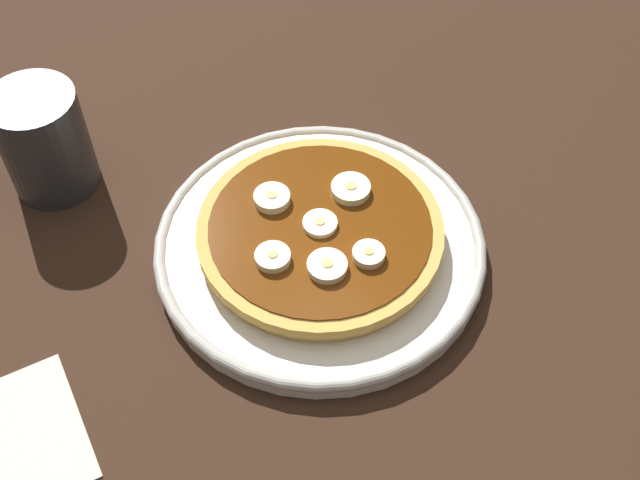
% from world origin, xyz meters
% --- Properties ---
extents(ground_plane, '(1.40, 1.40, 0.03)m').
position_xyz_m(ground_plane, '(0.00, 0.00, -0.01)').
color(ground_plane, black).
extents(plate, '(0.28, 0.28, 0.02)m').
position_xyz_m(plate, '(0.00, 0.00, 0.01)').
color(plate, silver).
rests_on(plate, ground_plane).
extents(pancake_stack, '(0.21, 0.20, 0.02)m').
position_xyz_m(pancake_stack, '(0.00, 0.00, 0.03)').
color(pancake_stack, tan).
rests_on(pancake_stack, plate).
extents(banana_slice_0, '(0.03, 0.03, 0.01)m').
position_xyz_m(banana_slice_0, '(-0.00, 0.00, 0.04)').
color(banana_slice_0, beige).
rests_on(banana_slice_0, pancake_stack).
extents(banana_slice_1, '(0.03, 0.03, 0.01)m').
position_xyz_m(banana_slice_1, '(-0.04, 0.03, 0.04)').
color(banana_slice_1, '#F7E9BF').
rests_on(banana_slice_1, pancake_stack).
extents(banana_slice_2, '(0.03, 0.03, 0.01)m').
position_xyz_m(banana_slice_2, '(-0.00, 0.05, 0.04)').
color(banana_slice_2, '#F8EDB9').
rests_on(banana_slice_2, pancake_stack).
extents(banana_slice_3, '(0.03, 0.03, 0.01)m').
position_xyz_m(banana_slice_3, '(-0.05, -0.01, 0.04)').
color(banana_slice_3, '#F8E2B9').
rests_on(banana_slice_3, pancake_stack).
extents(banana_slice_4, '(0.03, 0.03, 0.01)m').
position_xyz_m(banana_slice_4, '(0.01, -0.04, 0.04)').
color(banana_slice_4, '#ECEEB2').
rests_on(banana_slice_4, pancake_stack).
extents(banana_slice_5, '(0.03, 0.03, 0.01)m').
position_xyz_m(banana_slice_5, '(0.05, 0.01, 0.04)').
color(banana_slice_5, '#FDEEBF').
rests_on(banana_slice_5, pancake_stack).
extents(coffee_mug, '(0.11, 0.08, 0.10)m').
position_xyz_m(coffee_mug, '(0.23, 0.12, 0.05)').
color(coffee_mug, '#262628').
rests_on(coffee_mug, ground_plane).
extents(napkin, '(0.14, 0.14, 0.00)m').
position_xyz_m(napkin, '(0.03, 0.28, 0.00)').
color(napkin, beige).
rests_on(napkin, ground_plane).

